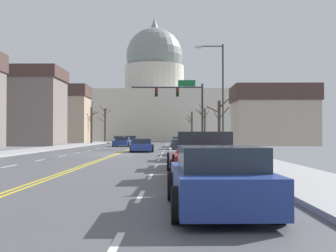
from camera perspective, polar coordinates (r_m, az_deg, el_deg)
ground at (r=35.49m, az=-6.41°, el=-3.48°), size 20.00×180.00×0.20m
signal_gantry at (r=49.83m, az=1.89°, el=3.37°), size 7.91×0.41×7.38m
street_lamp_right at (r=35.18m, az=6.51°, el=4.68°), size 2.20×0.24×8.35m
capitol_building at (r=108.13m, az=-1.74°, el=3.28°), size 33.69×20.91×29.40m
sedan_near_00 at (r=46.61m, az=1.67°, el=-2.19°), size 2.19×4.44×1.29m
sedan_near_01 at (r=39.60m, az=-3.28°, el=-2.49°), size 2.09×4.49×1.15m
sedan_near_02 at (r=33.53m, az=2.46°, el=-2.68°), size 2.11×4.46×1.20m
sedan_near_03 at (r=26.79m, az=2.54°, el=-3.02°), size 2.10×4.26×1.31m
sedan_near_04 at (r=20.32m, az=2.68°, el=-3.65°), size 2.03×4.62×1.29m
pickup_truck_near_05 at (r=14.91m, az=4.69°, el=-4.16°), size 2.28×5.43×1.61m
sedan_near_06 at (r=9.12m, az=6.35°, el=-6.79°), size 2.07×4.49×1.28m
sedan_oncoming_00 at (r=57.42m, az=-5.77°, el=-2.02°), size 2.19×4.35×1.21m
sedan_oncoming_01 at (r=68.28m, az=-4.67°, el=-1.83°), size 2.04×4.71×1.30m
sedan_oncoming_02 at (r=80.73m, az=-6.20°, el=-1.72°), size 2.02×4.40×1.27m
flank_building_00 at (r=85.96m, az=-13.08°, el=1.52°), size 9.53×7.29×10.59m
flank_building_01 at (r=63.44m, az=-18.08°, el=2.35°), size 11.16×8.01×10.38m
flank_building_03 at (r=63.55m, az=13.15°, el=1.34°), size 11.20×8.01×8.18m
bare_tree_00 at (r=82.17m, az=3.01°, el=-0.05°), size 1.41×1.69×5.52m
bare_tree_01 at (r=74.67m, az=-9.62°, el=0.25°), size 1.76×1.67×6.71m
bare_tree_02 at (r=61.30m, az=4.60°, el=0.23°), size 1.80×2.34×5.50m
bare_tree_03 at (r=86.94m, az=-7.95°, el=0.26°), size 2.70×1.93×6.80m
bare_tree_04 at (r=42.60m, az=6.53°, el=0.53°), size 2.64×2.70×5.15m
pedestrian_00 at (r=41.05m, az=5.99°, el=-1.78°), size 0.35×0.34×1.57m
pedestrian_01 at (r=34.03m, az=7.19°, el=-1.82°), size 0.35×0.34×1.67m
bicycle_parked at (r=34.37m, az=7.99°, el=-2.78°), size 0.12×1.77×0.85m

